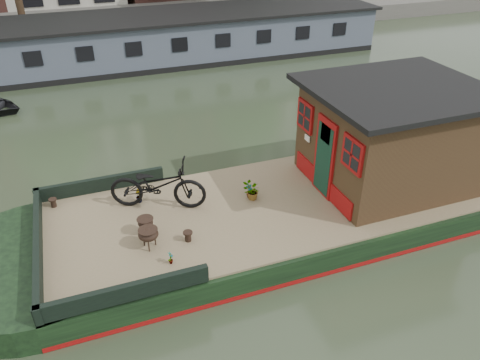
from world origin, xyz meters
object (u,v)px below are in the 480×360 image
object	(u,v)px
bicycle	(158,185)
cabin	(391,135)
brazier_front	(149,238)
brazier_rear	(146,226)
potted_plant_a	(249,191)

from	to	relation	value
bicycle	cabin	bearing A→B (deg)	-74.63
brazier_front	brazier_rear	distance (m)	0.46
cabin	brazier_rear	bearing A→B (deg)	-178.51
bicycle	brazier_rear	distance (m)	1.10
cabin	brazier_rear	world-z (taller)	cabin
cabin	bicycle	size ratio (longest dim) A/B	1.84
cabin	potted_plant_a	world-z (taller)	cabin
bicycle	brazier_rear	world-z (taller)	bicycle
cabin	brazier_rear	size ratio (longest dim) A/B	10.12
cabin	potted_plant_a	xyz separation A→B (m)	(-3.47, 0.38, -1.04)
bicycle	potted_plant_a	size ratio (longest dim) A/B	5.75
brazier_rear	cabin	bearing A→B (deg)	1.49
cabin	brazier_front	xyz separation A→B (m)	(-6.01, -0.61, -1.00)
bicycle	brazier_front	xyz separation A→B (m)	(-0.50, -1.38, -0.35)
bicycle	brazier_rear	xyz separation A→B (m)	(-0.47, -0.93, -0.37)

